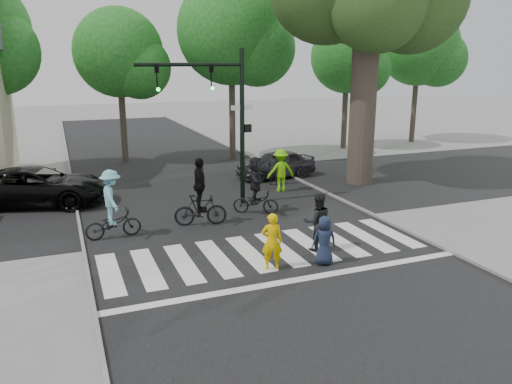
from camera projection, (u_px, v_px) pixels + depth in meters
ground at (279, 263)px, 14.01m from camera, size 120.00×120.00×0.00m
road_stem at (224, 214)px, 18.51m from camera, size 10.00×70.00×0.01m
road_cross at (202, 195)px, 21.20m from camera, size 70.00×10.00×0.01m
curb_left at (80, 230)px, 16.69m from camera, size 0.10×70.00×0.10m
curb_right at (342, 200)px, 20.30m from camera, size 0.10×70.00×0.10m
crosswalk at (270, 255)px, 14.60m from camera, size 10.00×3.85×0.01m
traffic_signal at (221, 106)px, 18.73m from camera, size 4.45×0.29×6.00m
bg_tree_2 at (124, 57)px, 26.87m from camera, size 5.04×4.80×8.40m
bg_tree_3 at (238, 35)px, 27.54m from camera, size 6.30×6.00×10.20m
bg_tree_4 at (352, 60)px, 31.48m from camera, size 4.83×4.60×8.15m
bg_tree_5 at (424, 49)px, 33.97m from camera, size 5.67×5.40×9.30m
pedestrian_woman at (272, 241)px, 13.43m from camera, size 0.67×0.53×1.59m
pedestrian_child at (324, 241)px, 13.78m from camera, size 0.76×0.58×1.39m
pedestrian_adult at (317, 222)px, 14.79m from camera, size 0.97×0.82×1.77m
cyclist_left at (112, 209)px, 15.82m from camera, size 1.80×1.19×2.23m
cyclist_mid at (200, 198)px, 17.07m from camera, size 1.88×1.17×2.37m
cyclist_right at (256, 188)px, 18.43m from camera, size 1.77×1.63×2.15m
car_suv at (37, 186)px, 19.58m from camera, size 5.92×4.00×1.51m
car_grey at (276, 164)px, 24.33m from camera, size 4.07×1.97×1.34m
bystander_hivis at (281, 170)px, 21.66m from camera, size 1.25×0.77×1.86m
bystander_dark at (273, 169)px, 22.81m from camera, size 0.66×0.56×1.54m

